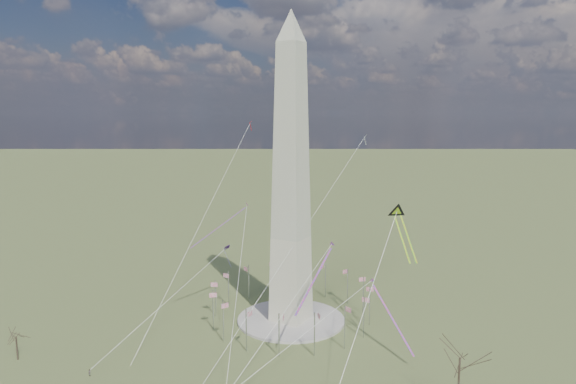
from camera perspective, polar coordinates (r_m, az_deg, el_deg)
The scene contains 14 objects.
ground at distance 177.68m, azimuth 0.33°, elevation -14.10°, with size 2000.00×2000.00×0.00m, color #596130.
plaza at distance 177.53m, azimuth 0.33°, elevation -13.98°, with size 36.00×36.00×0.80m, color #ADA59E.
washington_monument at distance 165.09m, azimuth 0.35°, elevation 1.43°, with size 15.56×15.56×100.00m.
flagpole_ring at distance 174.99m, azimuth 0.33°, elevation -11.90°, with size 54.40×54.40×13.00m.
tree_near at distance 131.20m, azimuth 18.59°, elevation -16.72°, with size 10.87×10.87×19.03m.
tree_far at distance 167.89m, azimuth -27.99°, elevation -13.87°, with size 5.88×5.88×10.29m.
person_west at distance 153.60m, azimuth -21.16°, elevation -18.19°, with size 0.88×0.69×1.81m, color gray.
kite_delta_black at distance 157.72m, azimuth 12.13°, elevation -2.52°, with size 13.68×16.43×14.43m.
kite_diamond_purple at distance 185.08m, azimuth -6.79°, elevation -6.41°, with size 2.09×2.94×8.63m.
kite_streamer_left at distance 151.81m, azimuth 3.62°, elevation -8.37°, with size 2.17×23.25×15.98m.
kite_streamer_mid at distance 172.12m, azimuth -6.77°, elevation -3.14°, with size 12.58×17.32×13.91m.
kite_streamer_right at distance 158.18m, azimuth 10.75°, elevation -12.26°, with size 19.03×14.93×15.72m.
kite_small_red at distance 222.24m, azimuth -4.18°, elevation 7.61°, with size 1.65×1.45×4.35m.
kite_small_white at distance 207.70m, azimuth 8.57°, elevation 6.01°, with size 1.01×1.70×4.06m.
Camera 1 is at (81.89, -141.80, 68.97)m, focal length 32.00 mm.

